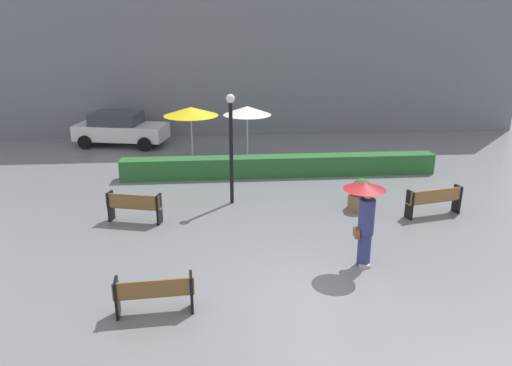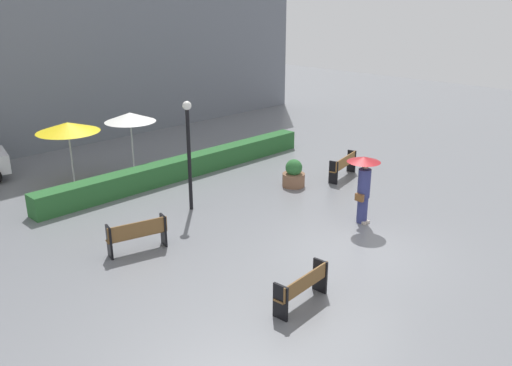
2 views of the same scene
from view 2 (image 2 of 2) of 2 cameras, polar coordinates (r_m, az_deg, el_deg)
name	(u,v)px [view 2 (image 2 of 2)]	position (r m, az deg, el deg)	size (l,w,h in m)	color
ground_plane	(361,250)	(14.79, 11.30, -7.11)	(60.00, 60.00, 0.00)	slate
bench_far_right	(344,165)	(20.26, 9.48, 1.98)	(1.84, 0.72, 0.87)	olive
bench_far_left	(137,234)	(14.54, -12.72, -5.37)	(1.65, 0.74, 0.90)	brown
bench_near_left	(303,286)	(11.93, 5.07, -11.05)	(1.62, 0.49, 0.82)	brown
pedestrian_with_umbrella	(364,180)	(16.01, 11.57, 0.32)	(0.99, 0.99, 2.12)	navy
planter_pot	(294,175)	(19.16, 4.10, 0.90)	(0.82, 0.82, 1.01)	brown
lamp_post	(189,144)	(16.61, -7.31, 4.24)	(0.28, 0.28, 3.55)	black
patio_umbrella_yellow	(68,127)	(20.18, -19.71, 5.70)	(2.25, 2.25, 2.29)	silver
patio_umbrella_white	(130,117)	(20.79, -13.48, 6.93)	(1.95, 1.95, 2.38)	silver
hedge_strip	(185,167)	(20.38, -7.67, 1.77)	(11.95, 0.70, 0.77)	#28602D
building_facade	(65,29)	(25.72, -19.94, 15.36)	(28.00, 1.20, 10.34)	slate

